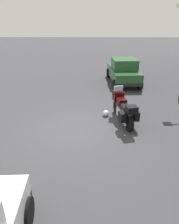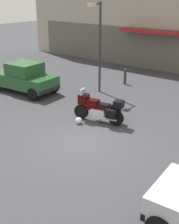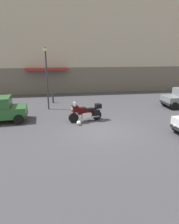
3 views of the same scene
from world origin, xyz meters
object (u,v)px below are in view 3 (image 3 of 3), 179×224
(streetlamp_curbside, at_px, (47,73))
(bollard_curbside, at_px, (53,97))
(motorcycle, at_px, (86,112))
(helmet, at_px, (79,123))

(streetlamp_curbside, relative_size, bollard_curbside, 4.90)
(motorcycle, xyz_separation_m, streetlamp_curbside, (-2.54, 3.21, 2.25))
(helmet, distance_m, bollard_curbside, 6.37)
(helmet, relative_size, bollard_curbside, 0.29)
(motorcycle, xyz_separation_m, helmet, (-0.55, -0.68, -0.48))
(helmet, bearing_deg, streetlamp_curbside, 116.99)
(motorcycle, height_order, streetlamp_curbside, streetlamp_curbside)
(helmet, height_order, streetlamp_curbside, streetlamp_curbside)
(streetlamp_curbside, distance_m, bollard_curbside, 3.28)
(helmet, relative_size, streetlamp_curbside, 0.06)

